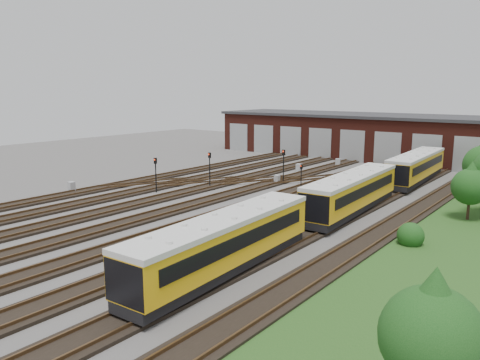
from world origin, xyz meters
The scene contains 17 objects.
ground centered at (0.00, 0.00, 0.00)m, with size 120.00×120.00×0.00m, color #474441.
track_network centered at (-0.17, 0.59, 0.11)m, with size 30.40×70.00×0.33m.
maintenance_shed centered at (-0.01, 39.97, 3.20)m, with size 51.00×12.50×6.35m.
grass_verge centered at (19.00, 10.00, 0.03)m, with size 8.00×55.00×0.05m, color #1E4C19.
metro_train centered at (10.00, 7.94, 1.81)m, with size 3.23×46.10×2.89m.
signal_mast_0 centered at (-6.04, 8.83, 2.29)m, with size 0.30×0.28×3.59m.
signal_mast_1 centered at (-8.49, 3.71, 2.20)m, with size 0.29×0.27×3.42m.
signal_mast_2 centered at (-1.06, 14.99, 2.34)m, with size 0.29×0.28×3.66m.
signal_mast_3 centered at (2.80, 12.15, 1.80)m, with size 0.25×0.23×2.81m.
relay_cabinet_0 centered at (-15.00, -1.39, 0.53)m, with size 0.64×0.53×1.06m, color #ADAFB2.
relay_cabinet_1 centered at (-3.48, 22.28, 0.51)m, with size 0.61×0.51×1.02m, color #ADAFB2.
relay_cabinet_2 centered at (-1.75, 14.84, 0.45)m, with size 0.53×0.45×0.89m, color #ADAFB2.
relay_cabinet_3 centered at (-1.78, 29.36, 0.50)m, with size 0.59×0.50×0.99m, color #ADAFB2.
relay_cabinet_4 centered at (7.01, 18.84, 0.43)m, with size 0.52×0.43×0.87m, color #ADAFB2.
tree_3 centered at (17.84, 11.76, 2.96)m, with size 2.78×2.78×4.61m.
tree_4 centered at (22.16, -13.32, 3.23)m, with size 3.03×3.03×5.02m.
bush_0 centered at (16.30, 3.15, 0.86)m, with size 1.72×1.72×1.72m, color #134212.
Camera 1 is at (25.40, -26.46, 9.87)m, focal length 35.00 mm.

